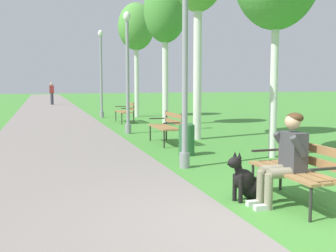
{
  "coord_description": "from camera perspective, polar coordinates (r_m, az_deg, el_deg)",
  "views": [
    {
      "loc": [
        -2.62,
        -3.9,
        1.64
      ],
      "look_at": [
        -0.56,
        2.73,
        0.9
      ],
      "focal_mm": 43.29,
      "sensor_mm": 36.0,
      "label": 1
    }
  ],
  "objects": [
    {
      "name": "pedestrian_distant",
      "position": [
        30.91,
        -16.04,
        4.4
      ],
      "size": [
        0.32,
        0.22,
        1.65
      ],
      "color": "#383842",
      "rests_on": "ground"
    },
    {
      "name": "lamp_post_mid",
      "position": [
        13.1,
        -5.72,
        7.68
      ],
      "size": [
        0.24,
        0.24,
        3.87
      ],
      "color": "gray",
      "rests_on": "ground"
    },
    {
      "name": "paved_path",
      "position": [
        27.95,
        -16.37,
        2.54
      ],
      "size": [
        3.6,
        60.0,
        0.04
      ],
      "primitive_type": "cube",
      "color": "gray",
      "rests_on": "ground"
    },
    {
      "name": "birch_tree_fifth",
      "position": [
        19.65,
        -4.5,
        13.62
      ],
      "size": [
        1.71,
        1.69,
        5.37
      ],
      "color": "silver",
      "rests_on": "ground"
    },
    {
      "name": "birch_tree_fourth",
      "position": [
        15.82,
        -0.39,
        15.77
      ],
      "size": [
        1.62,
        1.69,
        5.59
      ],
      "color": "silver",
      "rests_on": "ground"
    },
    {
      "name": "park_bench_mid",
      "position": [
        10.91,
        -0.09,
        0.16
      ],
      "size": [
        0.55,
        1.5,
        0.85
      ],
      "color": "olive",
      "rests_on": "ground"
    },
    {
      "name": "ground_plane",
      "position": [
        4.98,
        16.09,
        -13.42
      ],
      "size": [
        120.0,
        120.0,
        0.0
      ],
      "primitive_type": "plane",
      "color": "#478E38"
    },
    {
      "name": "person_seated_on_near_bench",
      "position": [
        5.63,
        16.28,
        -3.99
      ],
      "size": [
        0.74,
        0.49,
        1.25
      ],
      "color": "gray",
      "rests_on": "ground"
    },
    {
      "name": "litter_bin",
      "position": [
        9.18,
        2.63,
        -1.99
      ],
      "size": [
        0.36,
        0.36,
        0.7
      ],
      "primitive_type": "cylinder",
      "color": "#2D6638",
      "rests_on": "ground"
    },
    {
      "name": "park_bench_near",
      "position": [
        5.79,
        17.84,
        -5.46
      ],
      "size": [
        0.55,
        1.5,
        0.85
      ],
      "color": "olive",
      "rests_on": "ground"
    },
    {
      "name": "lamp_post_far",
      "position": [
        19.35,
        -9.39,
        7.42
      ],
      "size": [
        0.24,
        0.24,
        4.08
      ],
      "color": "gray",
      "rests_on": "ground"
    },
    {
      "name": "lamp_post_near",
      "position": [
        7.74,
        2.41,
        9.57
      ],
      "size": [
        0.24,
        0.24,
        4.08
      ],
      "color": "gray",
      "rests_on": "ground"
    },
    {
      "name": "park_bench_far",
      "position": [
        16.83,
        -5.97,
        2.23
      ],
      "size": [
        0.55,
        1.5,
        0.85
      ],
      "color": "olive",
      "rests_on": "ground"
    },
    {
      "name": "dog_black",
      "position": [
        5.84,
        11.07,
        -7.71
      ],
      "size": [
        0.82,
        0.4,
        0.71
      ],
      "color": "black",
      "rests_on": "ground"
    }
  ]
}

